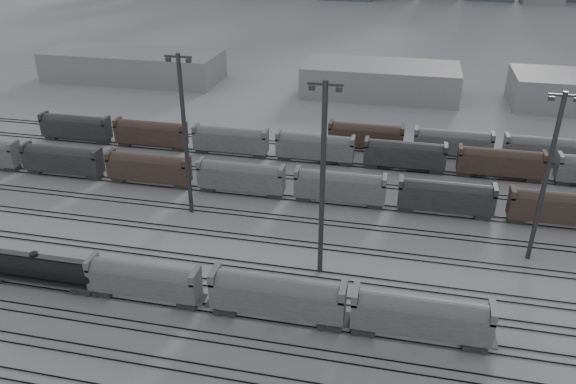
% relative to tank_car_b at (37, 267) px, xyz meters
% --- Properties ---
extents(ground, '(900.00, 900.00, 0.00)m').
position_rel_tank_car_b_xyz_m(ground, '(27.27, -1.00, -2.68)').
color(ground, '#AEAEB3').
rests_on(ground, ground).
extents(tracks, '(220.00, 71.50, 0.16)m').
position_rel_tank_car_b_xyz_m(tracks, '(27.27, 16.50, -2.60)').
color(tracks, black).
rests_on(tracks, ground).
extents(tank_car_b, '(18.73, 3.12, 4.63)m').
position_rel_tank_car_b_xyz_m(tank_car_b, '(0.00, 0.00, 0.00)').
color(tank_car_b, '#27272A').
rests_on(tank_car_b, ground).
extents(hopper_car_a, '(14.42, 2.87, 5.16)m').
position_rel_tank_car_b_xyz_m(hopper_car_a, '(15.00, 0.00, 0.51)').
color(hopper_car_a, '#27272A').
rests_on(hopper_car_a, ground).
extents(hopper_car_b, '(16.14, 3.21, 5.77)m').
position_rel_tank_car_b_xyz_m(hopper_car_b, '(32.07, -0.00, 0.89)').
color(hopper_car_b, '#27272A').
rests_on(hopper_car_b, ground).
extents(hopper_car_c, '(15.61, 3.10, 5.58)m').
position_rel_tank_car_b_xyz_m(hopper_car_c, '(48.63, 0.00, 0.77)').
color(hopper_car_c, '#27272A').
rests_on(hopper_car_c, ground).
extents(light_mast_b, '(4.12, 0.66, 25.76)m').
position_rel_tank_car_b_xyz_m(light_mast_b, '(12.19, 22.92, 10.99)').
color(light_mast_b, '#38383B').
rests_on(light_mast_b, ground).
extents(light_mast_c, '(4.25, 0.68, 26.58)m').
position_rel_tank_car_b_xyz_m(light_mast_c, '(35.37, 10.87, 11.42)').
color(light_mast_c, '#38383B').
rests_on(light_mast_c, ground).
extents(light_mast_d, '(3.88, 0.62, 24.22)m').
position_rel_tank_car_b_xyz_m(light_mast_d, '(63.56, 20.36, 10.17)').
color(light_mast_d, '#38383B').
rests_on(light_mast_d, ground).
extents(bg_string_near, '(151.00, 3.00, 5.60)m').
position_rel_tank_car_b_xyz_m(bg_string_near, '(35.27, 31.00, 0.12)').
color(bg_string_near, gray).
rests_on(bg_string_near, ground).
extents(bg_string_mid, '(151.00, 3.00, 5.60)m').
position_rel_tank_car_b_xyz_m(bg_string_mid, '(45.27, 47.00, 0.12)').
color(bg_string_mid, '#27272A').
rests_on(bg_string_mid, ground).
extents(bg_string_far, '(66.00, 3.00, 5.60)m').
position_rel_tank_car_b_xyz_m(bg_string_far, '(62.77, 55.00, 0.12)').
color(bg_string_far, '#503A33').
rests_on(bg_string_far, ground).
extents(warehouse_left, '(50.00, 18.00, 8.00)m').
position_rel_tank_car_b_xyz_m(warehouse_left, '(-32.73, 94.00, 1.32)').
color(warehouse_left, gray).
rests_on(warehouse_left, ground).
extents(warehouse_mid, '(40.00, 18.00, 8.00)m').
position_rel_tank_car_b_xyz_m(warehouse_mid, '(37.27, 94.00, 1.32)').
color(warehouse_mid, gray).
rests_on(warehouse_mid, ground).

